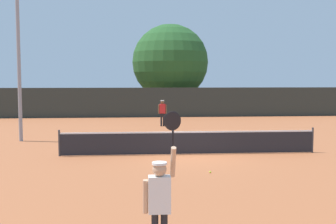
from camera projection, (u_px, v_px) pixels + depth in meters
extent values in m
plane|color=#9E5633|center=(189.00, 154.00, 17.24)|extent=(120.00, 120.00, 0.00)
cube|color=#232328|center=(189.00, 143.00, 17.20)|extent=(10.61, 0.03, 0.91)
cube|color=white|center=(189.00, 132.00, 17.16)|extent=(10.61, 0.04, 0.06)
cylinder|color=#333338|center=(59.00, 143.00, 16.77)|extent=(0.08, 0.08, 1.07)
cylinder|color=#333338|center=(312.00, 140.00, 17.61)|extent=(0.08, 0.08, 1.07)
cube|color=#2D332D|center=(163.00, 102.00, 33.61)|extent=(30.58, 0.12, 2.39)
cube|color=white|center=(160.00, 194.00, 7.07)|extent=(0.38, 0.22, 0.64)
sphere|color=tan|center=(159.00, 169.00, 7.04)|extent=(0.24, 0.24, 0.24)
cylinder|color=white|center=(159.00, 163.00, 7.03)|extent=(0.26, 0.26, 0.04)
cylinder|color=tan|center=(145.00, 197.00, 7.05)|extent=(0.09, 0.18, 0.61)
cylinder|color=tan|center=(173.00, 162.00, 7.14)|extent=(0.09, 0.34, 0.58)
cylinder|color=black|center=(173.00, 138.00, 7.16)|extent=(0.04, 0.11, 0.28)
ellipsoid|color=black|center=(172.00, 121.00, 7.20)|extent=(0.30, 0.13, 0.36)
cube|color=red|center=(162.00, 109.00, 27.17)|extent=(0.38, 0.22, 0.63)
sphere|color=brown|center=(162.00, 102.00, 27.13)|extent=(0.24, 0.24, 0.24)
cylinder|color=white|center=(162.00, 101.00, 27.12)|extent=(0.25, 0.25, 0.04)
cylinder|color=black|center=(161.00, 120.00, 27.22)|extent=(0.12, 0.12, 0.85)
cylinder|color=black|center=(164.00, 120.00, 27.23)|extent=(0.12, 0.12, 0.85)
cylinder|color=brown|center=(159.00, 109.00, 27.15)|extent=(0.09, 0.18, 0.60)
cylinder|color=brown|center=(166.00, 109.00, 27.19)|extent=(0.09, 0.16, 0.60)
sphere|color=#CCE033|center=(210.00, 172.00, 13.84)|extent=(0.07, 0.07, 0.07)
cylinder|color=gray|center=(19.00, 52.00, 20.47)|extent=(0.18, 0.18, 8.94)
cylinder|color=brown|center=(170.00, 102.00, 37.70)|extent=(0.56, 0.56, 2.03)
sphere|color=#235123|center=(170.00, 62.00, 37.41)|extent=(6.84, 6.84, 6.84)
cube|color=black|center=(122.00, 105.00, 38.81)|extent=(2.40, 4.40, 0.90)
cube|color=#2D333D|center=(122.00, 97.00, 38.45)|extent=(1.95, 2.39, 0.64)
cylinder|color=black|center=(114.00, 108.00, 40.16)|extent=(0.22, 0.60, 0.60)
cylinder|color=black|center=(132.00, 108.00, 40.29)|extent=(0.22, 0.60, 0.60)
cylinder|color=black|center=(112.00, 110.00, 37.38)|extent=(0.22, 0.60, 0.60)
cylinder|color=black|center=(131.00, 110.00, 37.51)|extent=(0.22, 0.60, 0.60)
cube|color=navy|center=(221.00, 104.00, 41.39)|extent=(2.16, 4.31, 0.90)
cube|color=#2D333D|center=(222.00, 96.00, 41.03)|extent=(1.84, 2.30, 0.64)
cylinder|color=black|center=(210.00, 106.00, 42.73)|extent=(0.22, 0.60, 0.60)
cylinder|color=black|center=(226.00, 106.00, 42.87)|extent=(0.22, 0.60, 0.60)
cylinder|color=black|center=(215.00, 108.00, 39.95)|extent=(0.22, 0.60, 0.60)
cylinder|color=black|center=(232.00, 108.00, 40.09)|extent=(0.22, 0.60, 0.60)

